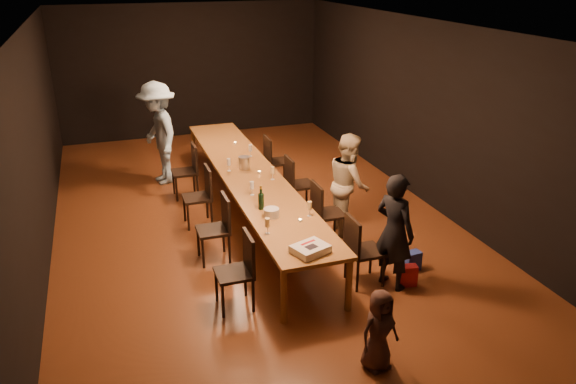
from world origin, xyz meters
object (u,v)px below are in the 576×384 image
object	(u,v)px
champagne_bottle	(261,198)
chair_left_2	(197,197)
chair_left_0	(234,272)
child	(379,330)
chair_right_0	(365,250)
woman_tan	(349,183)
chair_right_1	(329,213)
chair_left_3	(184,171)
table	(250,176)
chair_right_2	(300,184)
chair_left_1	(213,229)
plate_stack	(271,213)
woman_birthday	(394,231)
birthday_cake	(310,249)
chair_right_3	(278,161)
ice_bucket	(244,163)
man_blue	(159,133)

from	to	relation	value
champagne_bottle	chair_left_2	bearing A→B (deg)	115.01
chair_left_0	child	size ratio (longest dim) A/B	1.05
chair_right_0	woman_tan	size ratio (longest dim) A/B	0.61
chair_right_1	child	size ratio (longest dim) A/B	1.05
chair_left_3	chair_right_0	bearing A→B (deg)	-154.72
table	chair_right_2	world-z (taller)	chair_right_2
chair_left_1	plate_stack	bearing A→B (deg)	-122.80
chair_right_2	chair_left_0	xyz separation A→B (m)	(-1.70, -2.40, 0.00)
chair_right_2	child	xyz separation A→B (m)	(-0.59, -3.92, -0.02)
table	chair_left_3	bearing A→B (deg)	125.31
chair_left_1	champagne_bottle	size ratio (longest dim) A/B	2.79
woman_birthday	birthday_cake	world-z (taller)	woman_birthday
chair_right_1	woman_birthday	distance (m)	1.43
chair_right_3	ice_bucket	world-z (taller)	ice_bucket
chair_right_1	champagne_bottle	size ratio (longest dim) A/B	2.79
champagne_bottle	man_blue	bearing A→B (deg)	105.41
chair_right_2	woman_tan	distance (m)	1.06
chair_left_0	woman_tan	bearing A→B (deg)	-55.20
man_blue	woman_birthday	bearing A→B (deg)	16.73
child	chair_left_2	bearing A→B (deg)	94.19
plate_stack	ice_bucket	xyz separation A→B (m)	(0.13, 1.90, 0.04)
chair_right_0	chair_right_1	world-z (taller)	same
woman_tan	birthday_cake	world-z (taller)	woman_tan
chair_left_2	man_blue	size ratio (longest dim) A/B	0.49
child	chair_right_2	bearing A→B (deg)	69.80
woman_birthday	chair_right_1	bearing A→B (deg)	-11.50
chair_right_1	chair_right_2	size ratio (longest dim) A/B	1.00
chair_right_2	chair_left_2	world-z (taller)	same
chair_right_3	birthday_cake	xyz separation A→B (m)	(-0.87, -3.92, 0.33)
chair_right_1	man_blue	xyz separation A→B (m)	(-2.00, 3.24, 0.48)
man_blue	child	distance (m)	6.14
chair_right_3	birthday_cake	distance (m)	4.03
chair_right_2	birthday_cake	bearing A→B (deg)	-17.74
chair_right_2	chair_left_2	size ratio (longest dim) A/B	1.00
chair_right_1	chair_left_1	distance (m)	1.70
chair_right_2	child	world-z (taller)	chair_right_2
chair_right_2	champagne_bottle	size ratio (longest dim) A/B	2.79
man_blue	birthday_cake	world-z (taller)	man_blue
chair_left_0	champagne_bottle	bearing A→B (deg)	-31.93
champagne_bottle	chair_left_3	bearing A→B (deg)	103.98
chair_right_2	chair_left_3	distance (m)	2.08
champagne_bottle	ice_bucket	size ratio (longest dim) A/B	1.68
woman_birthday	man_blue	size ratio (longest dim) A/B	0.80
chair_right_3	chair_left_3	world-z (taller)	same
chair_right_3	chair_right_0	bearing A→B (deg)	-0.00
chair_left_2	champagne_bottle	size ratio (longest dim) A/B	2.79
chair_left_2	woman_birthday	xyz separation A→B (m)	(2.00, -2.56, 0.29)
chair_left_1	chair_right_2	bearing A→B (deg)	-54.78
child	plate_stack	distance (m)	2.33
woman_birthday	child	bearing A→B (deg)	122.78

